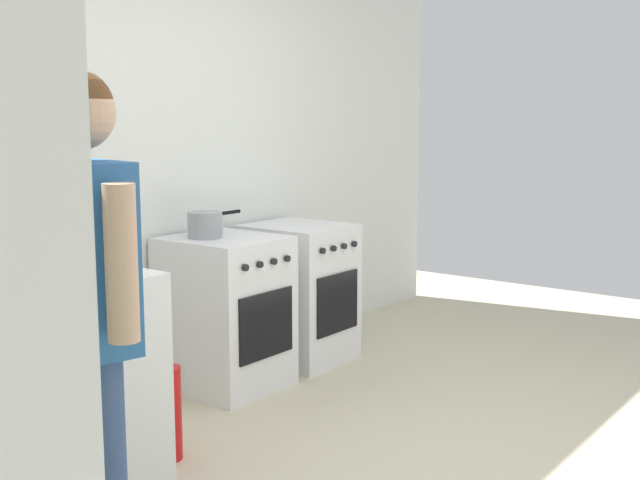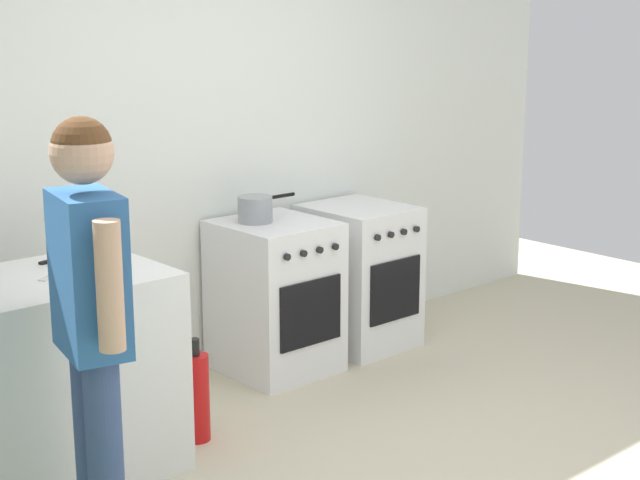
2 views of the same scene
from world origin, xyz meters
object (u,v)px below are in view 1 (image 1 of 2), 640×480
Objects in this scene: oven_left at (225,312)px; knife_utility at (24,277)px; oven_right at (298,292)px; fire_extinguisher at (167,412)px; knife_bread at (29,265)px; pot at (205,225)px; person at (86,294)px.

knife_utility reaches higher than oven_left.
fire_extinguisher is (-1.52, -0.48, -0.21)m from oven_right.
knife_bread is at bearing 143.30° from fire_extinguisher.
oven_right is 1.61m from fire_extinguisher.
fire_extinguisher is at bearing -145.67° from pot.
oven_right is 2.01m from knife_bread.
person is at bearing -109.03° from knife_utility.
person is (-1.71, -1.08, 0.55)m from oven_left.
knife_utility is at bearing -170.14° from oven_right.
person reaches higher than knife_utility.
fire_extinguisher is at bearing -36.70° from knife_bread.
knife_utility is at bearing 70.97° from person.
person reaches higher than oven_left.
pot is 1.99m from person.
pot reaches higher than oven_left.
knife_utility is (-2.11, -0.37, 0.48)m from oven_right.
knife_utility is 0.46× the size of fire_extinguisher.
fire_extinguisher is at bearing 35.90° from person.
oven_left is at bearing 28.78° from fire_extinguisher.
pot is at bearing 34.33° from fire_extinguisher.
oven_left is 1.00× the size of oven_right.
fire_extinguisher is (-0.87, -0.48, -0.21)m from oven_left.
knife_utility is 0.91m from fire_extinguisher.
oven_right is 2.43× the size of knife_bread.
knife_utility reaches higher than oven_right.
fire_extinguisher is (0.59, -0.11, -0.69)m from knife_utility.
oven_left is 1.40m from knife_bread.
person reaches higher than pot.
pot is (-0.73, 0.06, 0.50)m from oven_right.
pot is 1.24m from knife_bread.
knife_utility and knife_bread have the same top height.
pot reaches higher than fire_extinguisher.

